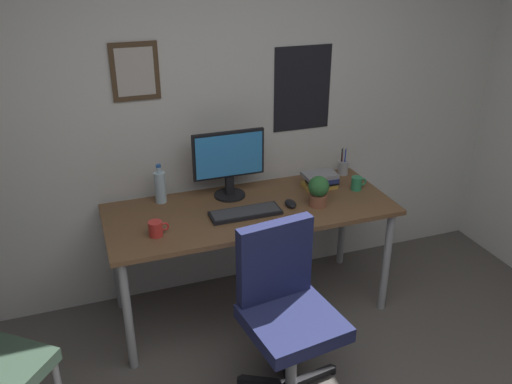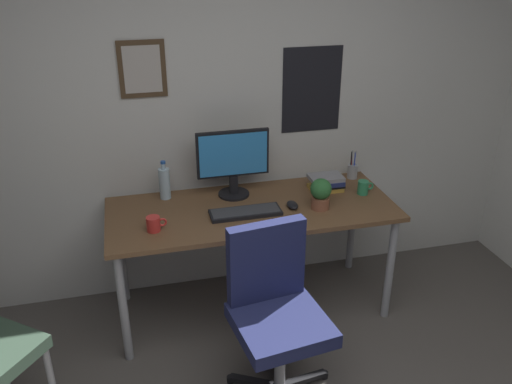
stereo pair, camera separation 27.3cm
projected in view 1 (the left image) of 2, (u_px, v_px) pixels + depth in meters
The scene contains 12 objects.
wall_back at pixel (214, 104), 3.42m from camera, with size 4.40×0.10×2.60m.
desk at pixel (251, 218), 3.33m from camera, with size 1.77×0.72×0.75m.
office_chair at pixel (285, 304), 2.80m from camera, with size 0.57×0.57×0.95m.
monitor at pixel (229, 161), 3.35m from camera, with size 0.46×0.20×0.43m.
keyboard at pixel (245, 213), 3.21m from camera, with size 0.43×0.15×0.03m.
computer_mouse at pixel (291, 203), 3.31m from camera, with size 0.06×0.11×0.04m.
water_bottle at pixel (160, 187), 3.33m from camera, with size 0.07×0.07×0.25m.
coffee_mug_near at pixel (156, 229), 2.97m from camera, with size 0.12×0.08×0.09m.
coffee_mug_far at pixel (357, 183), 3.52m from camera, with size 0.11×0.07×0.09m.
potted_plant at pixel (318, 190), 3.28m from camera, with size 0.13×0.13×0.20m.
pen_cup at pixel (343, 167), 3.75m from camera, with size 0.07×0.07×0.20m.
book_stack_left at pixel (321, 180), 3.55m from camera, with size 0.22×0.16×0.10m.
Camera 1 is at (-0.86, -1.08, 2.25)m, focal length 37.60 mm.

